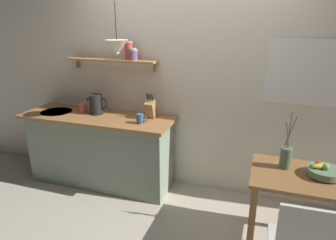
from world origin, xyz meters
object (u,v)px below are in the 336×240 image
electric_kettle (96,104)px  twig_vase (286,157)px  fruit_bowl (324,171)px  dining_table (301,190)px  coffee_mug_by_sink (82,108)px  knife_block (151,108)px  coffee_mug_spare (140,119)px  pendant_lamp (117,47)px

electric_kettle → twig_vase: bearing=-10.8°
fruit_bowl → electric_kettle: 2.49m
twig_vase → electric_kettle: (-2.13, 0.41, 0.18)m
dining_table → coffee_mug_by_sink: coffee_mug_by_sink is taller
knife_block → coffee_mug_spare: (-0.03, -0.22, -0.06)m
fruit_bowl → coffee_mug_spare: size_ratio=2.24×
pendant_lamp → coffee_mug_by_sink: bearing=164.3°
twig_vase → electric_kettle: bearing=169.2°
fruit_bowl → coffee_mug_by_sink: size_ratio=2.10×
knife_block → coffee_mug_spare: knife_block is taller
electric_kettle → knife_block: 0.68m
twig_vase → coffee_mug_spare: size_ratio=4.19×
dining_table → coffee_mug_spare: 1.72m
electric_kettle → coffee_mug_spare: 0.66m
electric_kettle → coffee_mug_spare: size_ratio=2.16×
coffee_mug_spare → pendant_lamp: pendant_lamp is taller
dining_table → coffee_mug_spare: bearing=168.1°
electric_kettle → pendant_lamp: bearing=-22.8°
coffee_mug_spare → pendant_lamp: 0.79m
knife_block → coffee_mug_spare: 0.23m
fruit_bowl → coffee_mug_by_sink: bearing=170.0°
dining_table → fruit_bowl: (0.15, 0.04, 0.18)m
coffee_mug_spare → electric_kettle: bearing=166.0°
dining_table → knife_block: 1.75m
knife_block → pendant_lamp: size_ratio=0.56×
electric_kettle → coffee_mug_by_sink: size_ratio=2.02×
fruit_bowl → dining_table: bearing=-165.2°
dining_table → twig_vase: bearing=146.9°
coffee_mug_by_sink → pendant_lamp: pendant_lamp is taller
electric_kettle → coffee_mug_spare: bearing=-14.0°
dining_table → pendant_lamp: 2.21m
knife_block → electric_kettle: bearing=-175.0°
electric_kettle → pendant_lamp: (0.40, -0.17, 0.69)m
dining_table → twig_vase: size_ratio=1.65×
coffee_mug_by_sink → knife_block: bearing=3.9°
twig_vase → knife_block: bearing=162.3°
electric_kettle → pendant_lamp: 0.82m
fruit_bowl → coffee_mug_spare: coffee_mug_spare is taller
coffee_mug_by_sink → pendant_lamp: 0.98m
dining_table → pendant_lamp: bearing=169.9°
twig_vase → pendant_lamp: pendant_lamp is taller
electric_kettle → pendant_lamp: size_ratio=0.51×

